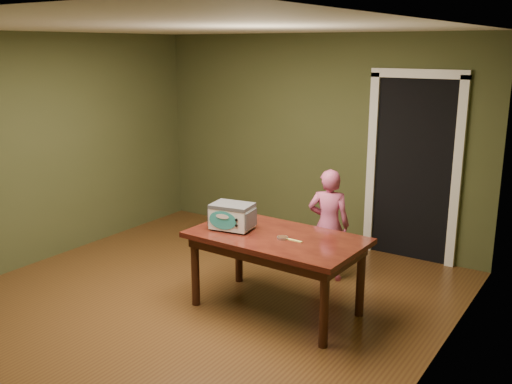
# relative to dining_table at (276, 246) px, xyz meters

# --- Properties ---
(floor) EXTENTS (5.00, 5.00, 0.00)m
(floor) POSITION_rel_dining_table_xyz_m (-0.73, -0.41, -0.65)
(floor) COLOR #583919
(floor) RESTS_ON ground
(room_shell) EXTENTS (4.52, 5.02, 2.61)m
(room_shell) POSITION_rel_dining_table_xyz_m (-0.73, -0.41, 1.06)
(room_shell) COLOR #404525
(room_shell) RESTS_ON ground
(doorway) EXTENTS (1.10, 0.66, 2.25)m
(doorway) POSITION_rel_dining_table_xyz_m (0.57, 2.37, 0.41)
(doorway) COLOR black
(doorway) RESTS_ON ground
(dining_table) EXTENTS (1.63, 0.95, 0.75)m
(dining_table) POSITION_rel_dining_table_xyz_m (0.00, 0.00, 0.00)
(dining_table) COLOR black
(dining_table) RESTS_ON floor
(toy_oven) EXTENTS (0.44, 0.33, 0.25)m
(toy_oven) POSITION_rel_dining_table_xyz_m (-0.45, -0.08, 0.24)
(toy_oven) COLOR #4C4F54
(toy_oven) RESTS_ON dining_table
(baking_pan) EXTENTS (0.10, 0.10, 0.02)m
(baking_pan) POSITION_rel_dining_table_xyz_m (0.10, -0.05, 0.11)
(baking_pan) COLOR silver
(baking_pan) RESTS_ON dining_table
(spatula) EXTENTS (0.18, 0.03, 0.01)m
(spatula) POSITION_rel_dining_table_xyz_m (0.20, -0.04, 0.10)
(spatula) COLOR #DED360
(spatula) RESTS_ON dining_table
(child) EXTENTS (0.51, 0.42, 1.21)m
(child) POSITION_rel_dining_table_xyz_m (0.06, 0.96, -0.04)
(child) COLOR #CA5381
(child) RESTS_ON floor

